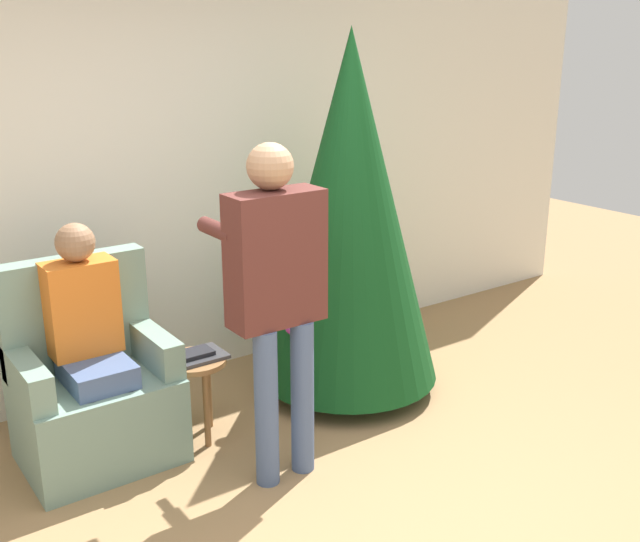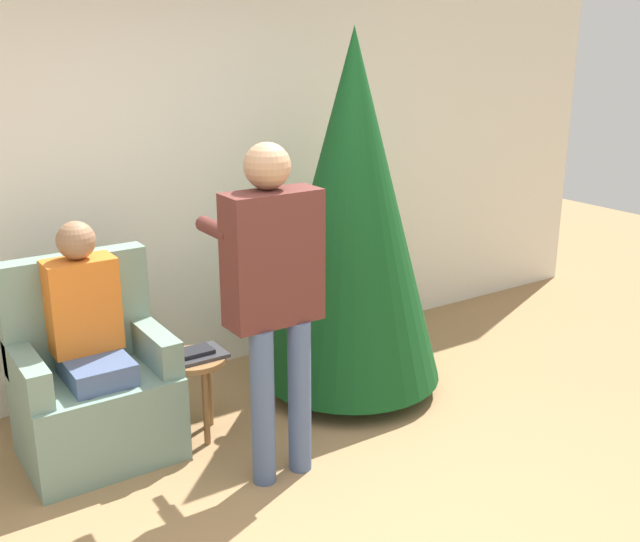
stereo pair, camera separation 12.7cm
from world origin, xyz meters
The scene contains 8 objects.
wall_back centered at (0.00, 2.23, 1.35)m, with size 8.00×0.06×2.70m.
christmas_tree centered at (1.00, 1.38, 1.18)m, with size 1.14×1.14×2.25m.
armchair centered at (-0.62, 1.51, 0.37)m, with size 0.79×0.63×1.08m.
person_seated centered at (-0.62, 1.48, 0.72)m, with size 0.36×0.46×1.29m.
person_standing centered at (0.11, 0.81, 1.04)m, with size 0.49×0.57×1.72m.
side_stool centered at (-0.08, 1.37, 0.39)m, with size 0.36×0.36×0.48m.
laptop centered at (-0.08, 1.37, 0.49)m, with size 0.34×0.23×0.02m.
book centered at (-0.08, 1.37, 0.51)m, with size 0.21×0.13×0.02m.
Camera 1 is at (-1.73, -2.13, 2.18)m, focal length 42.00 mm.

